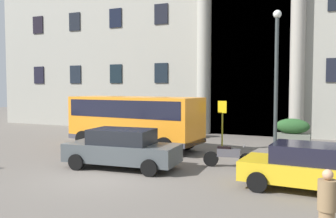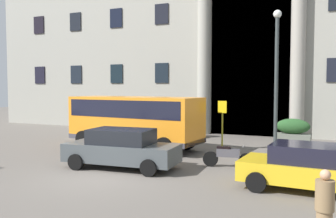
{
  "view_description": "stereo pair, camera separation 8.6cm",
  "coord_description": "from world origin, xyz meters",
  "px_view_note": "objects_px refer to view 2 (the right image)",
  "views": [
    {
      "loc": [
        7.25,
        -10.78,
        3.16
      ],
      "look_at": [
        -0.11,
        5.87,
        2.07
      ],
      "focal_mm": 38.96,
      "sensor_mm": 36.0,
      "label": 1
    },
    {
      "loc": [
        7.33,
        -10.75,
        3.16
      ],
      "look_at": [
        -0.11,
        5.87,
        2.07
      ],
      "focal_mm": 38.96,
      "sensor_mm": 36.0,
      "label": 2
    }
  ],
  "objects_px": {
    "parked_estate_mid": "(122,148)",
    "lamppost_plaza_centre": "(276,69)",
    "hedge_planter_west": "(293,132)",
    "motorcycle_near_kerb": "(128,148)",
    "bus_stop_sign": "(222,120)",
    "orange_minibus": "(135,118)",
    "hedge_planter_far_east": "(193,127)",
    "parked_hatchback_near": "(310,167)",
    "pedestrian_man_crossing": "(324,210)",
    "scooter_by_planter": "(227,156)"
  },
  "relations": [
    {
      "from": "orange_minibus",
      "to": "scooter_by_planter",
      "type": "height_order",
      "value": "orange_minibus"
    },
    {
      "from": "bus_stop_sign",
      "to": "hedge_planter_far_east",
      "type": "relative_size",
      "value": 1.77
    },
    {
      "from": "parked_hatchback_near",
      "to": "lamppost_plaza_centre",
      "type": "bearing_deg",
      "value": 109.27
    },
    {
      "from": "bus_stop_sign",
      "to": "parked_hatchback_near",
      "type": "distance_m",
      "value": 7.4
    },
    {
      "from": "hedge_planter_far_east",
      "to": "orange_minibus",
      "type": "bearing_deg",
      "value": -103.15
    },
    {
      "from": "hedge_planter_west",
      "to": "parked_hatchback_near",
      "type": "distance_m",
      "value": 9.43
    },
    {
      "from": "orange_minibus",
      "to": "hedge_planter_far_east",
      "type": "relative_size",
      "value": 5.13
    },
    {
      "from": "hedge_planter_west",
      "to": "scooter_by_planter",
      "type": "relative_size",
      "value": 0.94
    },
    {
      "from": "scooter_by_planter",
      "to": "motorcycle_near_kerb",
      "type": "relative_size",
      "value": 1.06
    },
    {
      "from": "orange_minibus",
      "to": "lamppost_plaza_centre",
      "type": "relative_size",
      "value": 1.04
    },
    {
      "from": "hedge_planter_west",
      "to": "lamppost_plaza_centre",
      "type": "height_order",
      "value": "lamppost_plaza_centre"
    },
    {
      "from": "hedge_planter_west",
      "to": "motorcycle_near_kerb",
      "type": "distance_m",
      "value": 9.55
    },
    {
      "from": "scooter_by_planter",
      "to": "pedestrian_man_crossing",
      "type": "height_order",
      "value": "pedestrian_man_crossing"
    },
    {
      "from": "pedestrian_man_crossing",
      "to": "hedge_planter_west",
      "type": "bearing_deg",
      "value": 49.75
    },
    {
      "from": "orange_minibus",
      "to": "bus_stop_sign",
      "type": "relative_size",
      "value": 2.91
    },
    {
      "from": "parked_estate_mid",
      "to": "hedge_planter_far_east",
      "type": "bearing_deg",
      "value": 88.89
    },
    {
      "from": "parked_estate_mid",
      "to": "pedestrian_man_crossing",
      "type": "bearing_deg",
      "value": -36.1
    },
    {
      "from": "bus_stop_sign",
      "to": "orange_minibus",
      "type": "bearing_deg",
      "value": -161.57
    },
    {
      "from": "hedge_planter_west",
      "to": "motorcycle_near_kerb",
      "type": "bearing_deg",
      "value": -131.59
    },
    {
      "from": "bus_stop_sign",
      "to": "parked_estate_mid",
      "type": "height_order",
      "value": "bus_stop_sign"
    },
    {
      "from": "parked_hatchback_near",
      "to": "parked_estate_mid",
      "type": "xyz_separation_m",
      "value": [
        -6.86,
        0.32,
        0.05
      ]
    },
    {
      "from": "hedge_planter_west",
      "to": "pedestrian_man_crossing",
      "type": "relative_size",
      "value": 1.19
    },
    {
      "from": "orange_minibus",
      "to": "scooter_by_planter",
      "type": "relative_size",
      "value": 3.6
    },
    {
      "from": "hedge_planter_far_east",
      "to": "pedestrian_man_crossing",
      "type": "relative_size",
      "value": 0.88
    },
    {
      "from": "scooter_by_planter",
      "to": "parked_hatchback_near",
      "type": "bearing_deg",
      "value": -41.94
    },
    {
      "from": "hedge_planter_far_east",
      "to": "motorcycle_near_kerb",
      "type": "distance_m",
      "value": 7.56
    },
    {
      "from": "orange_minibus",
      "to": "hedge_planter_west",
      "type": "distance_m",
      "value": 8.79
    },
    {
      "from": "parked_hatchback_near",
      "to": "motorcycle_near_kerb",
      "type": "bearing_deg",
      "value": 167.46
    },
    {
      "from": "parked_estate_mid",
      "to": "pedestrian_man_crossing",
      "type": "distance_m",
      "value": 8.63
    },
    {
      "from": "scooter_by_planter",
      "to": "pedestrian_man_crossing",
      "type": "relative_size",
      "value": 1.26
    },
    {
      "from": "bus_stop_sign",
      "to": "hedge_planter_far_east",
      "type": "bearing_deg",
      "value": 127.83
    },
    {
      "from": "parked_hatchback_near",
      "to": "motorcycle_near_kerb",
      "type": "height_order",
      "value": "parked_hatchback_near"
    },
    {
      "from": "orange_minibus",
      "to": "lamppost_plaza_centre",
      "type": "distance_m",
      "value": 7.5
    },
    {
      "from": "orange_minibus",
      "to": "scooter_by_planter",
      "type": "distance_m",
      "value": 6.06
    },
    {
      "from": "bus_stop_sign",
      "to": "parked_hatchback_near",
      "type": "xyz_separation_m",
      "value": [
        4.4,
        -5.89,
        -0.81
      ]
    },
    {
      "from": "parked_estate_mid",
      "to": "hedge_planter_west",
      "type": "bearing_deg",
      "value": 54.2
    },
    {
      "from": "orange_minibus",
      "to": "parked_estate_mid",
      "type": "relative_size",
      "value": 1.58
    },
    {
      "from": "parked_hatchback_near",
      "to": "motorcycle_near_kerb",
      "type": "distance_m",
      "value": 7.99
    },
    {
      "from": "hedge_planter_far_east",
      "to": "scooter_by_planter",
      "type": "distance_m",
      "value": 8.71
    },
    {
      "from": "bus_stop_sign",
      "to": "lamppost_plaza_centre",
      "type": "bearing_deg",
      "value": 21.46
    },
    {
      "from": "parked_hatchback_near",
      "to": "pedestrian_man_crossing",
      "type": "bearing_deg",
      "value": -80.18
    },
    {
      "from": "hedge_planter_far_east",
      "to": "lamppost_plaza_centre",
      "type": "relative_size",
      "value": 0.2
    },
    {
      "from": "parked_hatchback_near",
      "to": "pedestrian_man_crossing",
      "type": "relative_size",
      "value": 2.66
    },
    {
      "from": "parked_estate_mid",
      "to": "lamppost_plaza_centre",
      "type": "bearing_deg",
      "value": 48.72
    },
    {
      "from": "hedge_planter_west",
      "to": "pedestrian_man_crossing",
      "type": "bearing_deg",
      "value": -82.37
    },
    {
      "from": "hedge_planter_far_east",
      "to": "parked_hatchback_near",
      "type": "height_order",
      "value": "parked_hatchback_near"
    },
    {
      "from": "bus_stop_sign",
      "to": "hedge_planter_far_east",
      "type": "xyz_separation_m",
      "value": [
        -2.99,
        3.85,
        -0.86
      ]
    },
    {
      "from": "motorcycle_near_kerb",
      "to": "bus_stop_sign",
      "type": "bearing_deg",
      "value": 35.2
    },
    {
      "from": "parked_estate_mid",
      "to": "pedestrian_man_crossing",
      "type": "xyz_separation_m",
      "value": [
        7.34,
        -4.55,
        0.02
      ]
    },
    {
      "from": "bus_stop_sign",
      "to": "parked_hatchback_near",
      "type": "height_order",
      "value": "bus_stop_sign"
    }
  ]
}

